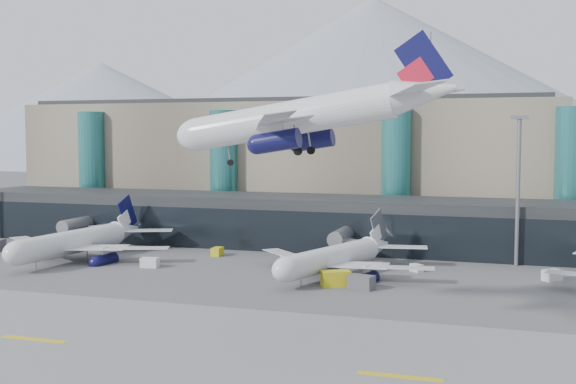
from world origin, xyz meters
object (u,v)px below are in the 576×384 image
object	(u,v)px
veh_g	(417,268)
veh_d	(552,275)
jet_parked_mid	(342,249)
lightmast_mid	(518,182)
hero_jet	(319,106)
veh_c	(361,282)
veh_h	(336,279)
veh_a	(150,263)
jet_parked_left	(85,233)
veh_b	(217,252)

from	to	relation	value
veh_g	veh_d	bearing A→B (deg)	40.14
jet_parked_mid	lightmast_mid	bearing A→B (deg)	-39.30
hero_jet	veh_c	size ratio (longest dim) A/B	8.86
hero_jet	veh_h	size ratio (longest dim) A/B	7.86
jet_parked_mid	veh_a	xyz separation A→B (m)	(-32.43, -3.97, -3.28)
hero_jet	jet_parked_left	distance (m)	69.51
jet_parked_left	veh_g	size ratio (longest dim) A/B	17.25
hero_jet	jet_parked_mid	size ratio (longest dim) A/B	0.98
veh_c	hero_jet	bearing A→B (deg)	-70.48
jet_parked_left	veh_d	distance (m)	80.31
veh_b	veh_h	bearing A→B (deg)	-126.99
lightmast_mid	veh_d	xyz separation A→B (m)	(5.29, -11.48, -13.56)
veh_a	jet_parked_mid	bearing A→B (deg)	0.90
veh_d	veh_h	bearing A→B (deg)	158.35
lightmast_mid	veh_b	xyz separation A→B (m)	(-52.81, -6.17, -13.64)
veh_h	veh_c	bearing A→B (deg)	-40.28
jet_parked_left	veh_a	distance (m)	17.03
veh_b	veh_d	size ratio (longest dim) A/B	0.90
veh_a	veh_g	world-z (taller)	veh_a
jet_parked_left	jet_parked_mid	distance (m)	48.29
veh_a	veh_b	world-z (taller)	veh_a
veh_b	veh_d	world-z (taller)	veh_d
hero_jet	jet_parked_mid	distance (m)	43.00
veh_a	veh_c	distance (m)	38.15
veh_d	veh_h	size ratio (longest dim) A/B	0.71
lightmast_mid	hero_jet	distance (m)	58.25
jet_parked_mid	veh_a	distance (m)	32.84
lightmast_mid	veh_a	world-z (taller)	lightmast_mid
veh_d	veh_g	xyz separation A→B (m)	(-20.81, 0.88, -0.23)
veh_d	jet_parked_mid	bearing A→B (deg)	142.30
veh_g	veh_b	bearing A→B (deg)	-144.24
veh_b	veh_h	xyz separation A→B (m)	(27.49, -19.69, 0.38)
veh_c	veh_g	world-z (taller)	veh_c
jet_parked_mid	veh_g	bearing A→B (deg)	-42.84
jet_parked_mid	veh_h	world-z (taller)	jet_parked_mid
veh_a	veh_h	world-z (taller)	veh_h
lightmast_mid	veh_b	bearing A→B (deg)	-173.34
lightmast_mid	veh_c	bearing A→B (deg)	-128.65
veh_b	veh_g	bearing A→B (deg)	-98.16
veh_c	veh_g	xyz separation A→B (m)	(5.81, 16.07, -0.41)
jet_parked_left	veh_d	size ratio (longest dim) A/B	12.34
jet_parked_mid	veh_a	bearing A→B (deg)	115.69
veh_b	jet_parked_mid	bearing A→B (deg)	-113.01
lightmast_mid	veh_c	world-z (taller)	lightmast_mid
hero_jet	veh_a	bearing A→B (deg)	141.36
veh_g	veh_h	size ratio (longest dim) A/B	0.51
jet_parked_mid	veh_h	bearing A→B (deg)	-153.73
veh_d	veh_g	distance (m)	20.83
hero_jet	veh_d	xyz separation A→B (m)	(25.75, 41.93, -24.59)
jet_parked_left	veh_b	world-z (taller)	jet_parked_left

